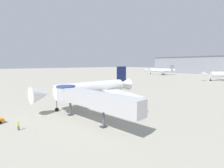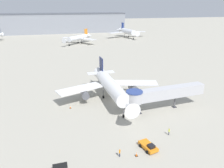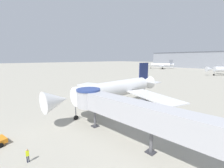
# 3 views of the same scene
# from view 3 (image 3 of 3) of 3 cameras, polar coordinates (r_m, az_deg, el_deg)

# --- Properties ---
(ground_plane) EXTENTS (800.00, 800.00, 0.00)m
(ground_plane) POSITION_cam_3_polar(r_m,az_deg,el_deg) (33.36, 2.68, -10.37)
(ground_plane) COLOR #A8A393
(main_airplane) EXTENTS (30.83, 30.40, 10.26)m
(main_airplane) POSITION_cam_3_polar(r_m,az_deg,el_deg) (34.97, 1.85, -2.03)
(main_airplane) COLOR white
(main_airplane) RESTS_ON ground_plane
(jet_bridge) EXTENTS (22.31, 4.96, 6.30)m
(jet_bridge) POSITION_cam_3_polar(r_m,az_deg,el_deg) (21.06, 4.16, -9.28)
(jet_bridge) COLOR #B7B7BC
(jet_bridge) RESTS_ON ground_plane
(traffic_cone_port_wing) EXTENTS (0.46, 0.46, 0.76)m
(traffic_cone_port_wing) POSITION_cam_3_polar(r_m,az_deg,el_deg) (43.74, -11.14, -5.13)
(traffic_cone_port_wing) COLOR black
(traffic_cone_port_wing) RESTS_ON ground_plane
(traffic_cone_starboard_wing) EXTENTS (0.51, 0.51, 0.83)m
(traffic_cone_starboard_wing) POSITION_cam_3_polar(r_m,az_deg,el_deg) (29.05, 18.44, -13.18)
(traffic_cone_starboard_wing) COLOR black
(traffic_cone_starboard_wing) RESTS_ON ground_plane
(ground_crew_wing_walker) EXTENTS (0.27, 0.35, 1.62)m
(ground_crew_wing_walker) POSITION_cam_3_polar(r_m,az_deg,el_deg) (20.62, -29.50, -22.38)
(ground_crew_wing_walker) COLOR #1E2338
(ground_crew_wing_walker) RESTS_ON ground_plane
(background_jet_gray_tail) EXTENTS (27.12, 25.15, 9.86)m
(background_jet_gray_tail) POSITION_cam_3_polar(r_m,az_deg,el_deg) (175.60, 18.11, 6.98)
(background_jet_gray_tail) COLOR silver
(background_jet_gray_tail) RESTS_ON ground_plane
(terminal_building) EXTENTS (154.20, 20.89, 19.03)m
(terminal_building) POSITION_cam_3_polar(r_m,az_deg,el_deg) (201.61, 36.07, 7.38)
(terminal_building) COLOR gray
(terminal_building) RESTS_ON ground_plane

